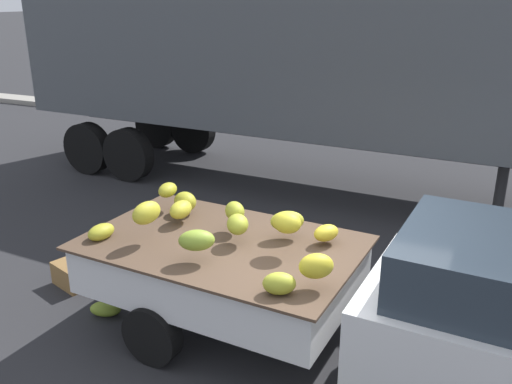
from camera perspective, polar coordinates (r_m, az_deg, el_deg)
name	(u,v)px	position (r m, az deg, el deg)	size (l,w,h in m)	color
ground	(306,355)	(6.02, 5.30, -16.61)	(220.00, 220.00, 0.00)	#28282B
curb_strip	(432,141)	(14.66, 17.92, 5.10)	(80.00, 0.80, 0.16)	gray
pickup_truck	(412,305)	(5.32, 16.02, -11.30)	(5.26, 2.14, 1.70)	white
semi_trailer	(317,56)	(10.23, 6.37, 13.95)	(12.09, 3.05, 3.95)	#4C5156
fallen_banana_bunch_near_tailgate	(106,309)	(6.82, -15.47, -11.70)	(0.37, 0.23, 0.16)	olive
produce_crate	(74,274)	(7.56, -18.55, -8.16)	(0.52, 0.36, 0.30)	olive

